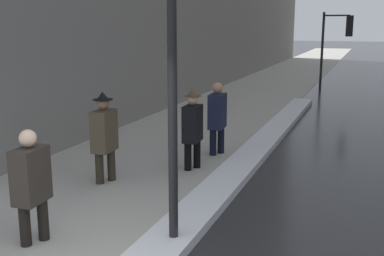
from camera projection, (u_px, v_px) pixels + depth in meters
name	position (u px, v px, depth m)	size (l,w,h in m)	color
sidewalk_slab	(251.00, 96.00, 19.40)	(4.00, 80.00, 0.01)	#9E9B93
snow_bank_curb	(255.00, 151.00, 10.76)	(0.66, 15.43, 0.15)	silver
lamp_post	(172.00, 25.00, 5.73)	(0.28, 0.28, 4.75)	black
traffic_light_near	(340.00, 34.00, 21.14)	(1.31, 0.35, 3.36)	black
pedestrian_in_glasses	(31.00, 182.00, 6.25)	(0.32, 0.52, 1.56)	black
pedestrian_with_shoulder_bag	(105.00, 134.00, 8.70)	(0.36, 0.74, 1.69)	#2A241B
pedestrian_trailing	(192.00, 126.00, 9.49)	(0.35, 0.51, 1.63)	black
pedestrian_nearside	(217.00, 115.00, 10.58)	(0.34, 0.54, 1.62)	black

